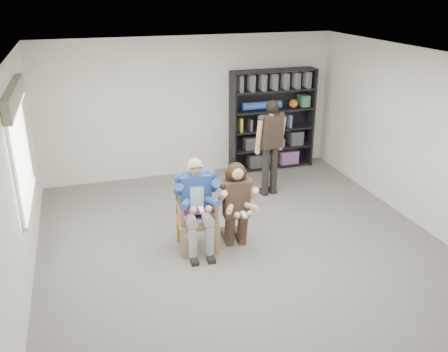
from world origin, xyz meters
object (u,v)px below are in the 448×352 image
object	(u,v)px
kneeling_woman	(237,207)
bookshelf	(272,120)
seated_man	(196,205)
standing_man	(270,149)
armchair	(197,215)

from	to	relation	value
kneeling_woman	bookshelf	bearing A→B (deg)	62.74
seated_man	bookshelf	world-z (taller)	bookshelf
kneeling_woman	standing_man	size ratio (longest dim) A/B	0.73
standing_man	bookshelf	bearing A→B (deg)	55.49
bookshelf	standing_man	distance (m)	1.45
seated_man	standing_man	xyz separation A→B (m)	(1.79, 1.51, 0.18)
kneeling_woman	standing_man	world-z (taller)	standing_man
kneeling_woman	standing_man	xyz separation A→B (m)	(1.21, 1.63, 0.25)
armchair	bookshelf	distance (m)	3.73
seated_man	standing_man	distance (m)	2.35
bookshelf	standing_man	size ratio (longest dim) A/B	1.17
kneeling_woman	bookshelf	world-z (taller)	bookshelf
standing_man	seated_man	bearing A→B (deg)	-150.38
armchair	bookshelf	bearing A→B (deg)	54.05
armchair	seated_man	distance (m)	0.16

